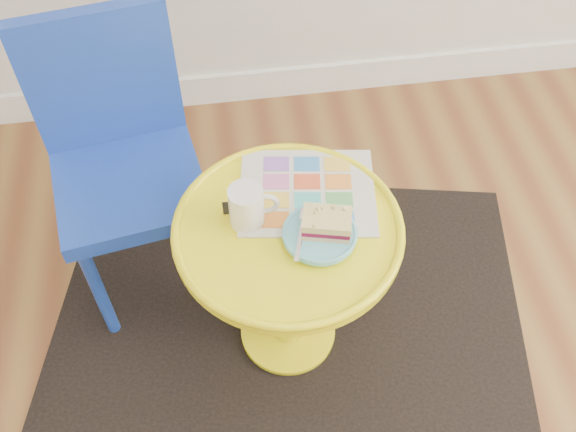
{
  "coord_description": "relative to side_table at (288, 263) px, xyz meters",
  "views": [
    {
      "loc": [
        -0.45,
        0.14,
        1.6
      ],
      "look_at": [
        -0.32,
        0.99,
        0.52
      ],
      "focal_mm": 40.0,
      "sensor_mm": 36.0,
      "label": 1
    }
  ],
  "objects": [
    {
      "name": "room_walls",
      "position": [
        -0.68,
        0.0,
        -0.29
      ],
      "size": [
        4.0,
        4.0,
        4.0
      ],
      "color": "silver",
      "rests_on": "ground"
    },
    {
      "name": "fork",
      "position": [
        0.02,
        -0.04,
        0.16
      ],
      "size": [
        0.06,
        0.14,
        0.0
      ],
      "rotation": [
        0.0,
        0.0,
        -0.3
      ],
      "color": "silver",
      "rests_on": "plate"
    },
    {
      "name": "newspaper",
      "position": [
        0.06,
        0.09,
        0.14
      ],
      "size": [
        0.34,
        0.31,
        0.01
      ],
      "primitive_type": "cube",
      "rotation": [
        0.0,
        0.0,
        -0.15
      ],
      "color": "silver",
      "rests_on": "side_table"
    },
    {
      "name": "side_table",
      "position": [
        0.0,
        0.0,
        0.0
      ],
      "size": [
        0.51,
        0.51,
        0.48
      ],
      "color": "yellow",
      "rests_on": "ground"
    },
    {
      "name": "rug",
      "position": [
        -0.0,
        0.0,
        -0.34
      ],
      "size": [
        1.5,
        1.35,
        0.01
      ],
      "primitive_type": "cube",
      "rotation": [
        0.0,
        0.0,
        -0.21
      ],
      "color": "black",
      "rests_on": "ground"
    },
    {
      "name": "chair",
      "position": [
        -0.37,
        0.31,
        0.11
      ],
      "size": [
        0.41,
        0.41,
        0.8
      ],
      "rotation": [
        0.0,
        0.0,
        0.16
      ],
      "color": "#1B3EB1",
      "rests_on": "ground"
    },
    {
      "name": "cake_slice",
      "position": [
        0.08,
        -0.04,
        0.18
      ],
      "size": [
        0.12,
        0.09,
        0.05
      ],
      "rotation": [
        0.0,
        0.0,
        -0.25
      ],
      "color": "#D3BC8C",
      "rests_on": "plate"
    },
    {
      "name": "plate",
      "position": [
        0.06,
        -0.04,
        0.15
      ],
      "size": [
        0.16,
        0.16,
        0.02
      ],
      "color": "#63BFD2",
      "rests_on": "newspaper"
    },
    {
      "name": "mug",
      "position": [
        -0.08,
        0.03,
        0.19
      ],
      "size": [
        0.11,
        0.08,
        0.1
      ],
      "rotation": [
        0.0,
        0.0,
        -0.05
      ],
      "color": "white",
      "rests_on": "side_table"
    }
  ]
}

